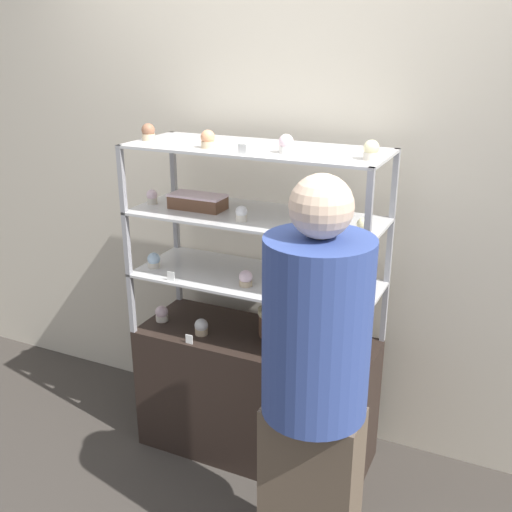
% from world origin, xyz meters
% --- Properties ---
extents(ground_plane, '(20.00, 20.00, 0.00)m').
position_xyz_m(ground_plane, '(0.00, 0.00, 0.00)').
color(ground_plane, '#38332D').
extents(back_wall, '(8.00, 0.05, 2.60)m').
position_xyz_m(back_wall, '(0.00, 0.36, 1.30)').
color(back_wall, beige).
rests_on(back_wall, ground_plane).
extents(display_base, '(1.13, 0.44, 0.64)m').
position_xyz_m(display_base, '(0.00, 0.00, 0.32)').
color(display_base, black).
rests_on(display_base, ground_plane).
extents(display_riser_lower, '(1.13, 0.44, 0.30)m').
position_xyz_m(display_riser_lower, '(0.00, 0.00, 0.92)').
color(display_riser_lower, '#99999E').
rests_on(display_riser_lower, display_base).
extents(display_riser_middle, '(1.13, 0.44, 0.30)m').
position_xyz_m(display_riser_middle, '(0.00, 0.00, 1.21)').
color(display_riser_middle, '#99999E').
rests_on(display_riser_middle, display_riser_lower).
extents(display_riser_upper, '(1.13, 0.44, 0.30)m').
position_xyz_m(display_riser_upper, '(0.00, 0.00, 1.51)').
color(display_riser_upper, '#99999E').
rests_on(display_riser_upper, display_riser_middle).
extents(layer_cake_centerpiece, '(0.20, 0.20, 0.13)m').
position_xyz_m(layer_cake_centerpiece, '(0.09, 0.06, 0.70)').
color(layer_cake_centerpiece, brown).
rests_on(layer_cake_centerpiece, display_base).
extents(sheet_cake_frosted, '(0.26, 0.12, 0.07)m').
position_xyz_m(sheet_cake_frosted, '(-0.28, -0.02, 1.27)').
color(sheet_cake_frosted, brown).
rests_on(sheet_cake_frosted, display_riser_middle).
extents(cupcake_0, '(0.06, 0.06, 0.08)m').
position_xyz_m(cupcake_0, '(-0.49, -0.05, 0.68)').
color(cupcake_0, beige).
rests_on(cupcake_0, display_base).
extents(cupcake_1, '(0.06, 0.06, 0.08)m').
position_xyz_m(cupcake_1, '(-0.24, -0.10, 0.68)').
color(cupcake_1, '#CCB28C').
rests_on(cupcake_1, display_base).
extents(cupcake_2, '(0.06, 0.06, 0.08)m').
position_xyz_m(cupcake_2, '(0.25, -0.09, 0.68)').
color(cupcake_2, white).
rests_on(cupcake_2, display_base).
extents(cupcake_3, '(0.06, 0.06, 0.08)m').
position_xyz_m(cupcake_3, '(0.51, -0.09, 0.68)').
color(cupcake_3, white).
rests_on(cupcake_3, display_base).
extents(price_tag_0, '(0.04, 0.00, 0.04)m').
position_xyz_m(price_tag_0, '(-0.25, -0.20, 0.66)').
color(price_tag_0, white).
rests_on(price_tag_0, display_base).
extents(cupcake_4, '(0.06, 0.06, 0.07)m').
position_xyz_m(cupcake_4, '(-0.49, -0.09, 0.97)').
color(cupcake_4, beige).
rests_on(cupcake_4, display_riser_lower).
extents(cupcake_5, '(0.06, 0.06, 0.07)m').
position_xyz_m(cupcake_5, '(0.00, -0.11, 0.97)').
color(cupcake_5, '#CCB28C').
rests_on(cupcake_5, display_riser_lower).
extents(cupcake_6, '(0.06, 0.06, 0.07)m').
position_xyz_m(cupcake_6, '(0.50, -0.08, 0.97)').
color(cupcake_6, beige).
rests_on(cupcake_6, display_riser_lower).
extents(price_tag_1, '(0.04, 0.00, 0.04)m').
position_xyz_m(price_tag_1, '(-0.33, -0.20, 0.96)').
color(price_tag_1, white).
rests_on(price_tag_1, display_riser_lower).
extents(cupcake_7, '(0.05, 0.05, 0.07)m').
position_xyz_m(cupcake_7, '(-0.52, -0.04, 1.27)').
color(cupcake_7, beige).
rests_on(cupcake_7, display_riser_middle).
extents(cupcake_8, '(0.05, 0.05, 0.07)m').
position_xyz_m(cupcake_8, '(-0.01, -0.12, 1.27)').
color(cupcake_8, beige).
rests_on(cupcake_8, display_riser_middle).
extents(cupcake_9, '(0.05, 0.05, 0.07)m').
position_xyz_m(cupcake_9, '(0.50, -0.08, 1.27)').
color(cupcake_9, white).
rests_on(cupcake_9, display_riser_middle).
extents(price_tag_2, '(0.04, 0.00, 0.04)m').
position_xyz_m(price_tag_2, '(0.31, -0.20, 1.26)').
color(price_tag_2, white).
rests_on(price_tag_2, display_riser_middle).
extents(cupcake_10, '(0.06, 0.06, 0.07)m').
position_xyz_m(cupcake_10, '(-0.51, -0.05, 1.57)').
color(cupcake_10, '#CCB28C').
rests_on(cupcake_10, display_riser_upper).
extents(cupcake_11, '(0.06, 0.06, 0.07)m').
position_xyz_m(cupcake_11, '(-0.17, -0.11, 1.57)').
color(cupcake_11, '#CCB28C').
rests_on(cupcake_11, display_riser_upper).
extents(cupcake_12, '(0.06, 0.06, 0.07)m').
position_xyz_m(cupcake_12, '(0.17, -0.08, 1.57)').
color(cupcake_12, white).
rests_on(cupcake_12, display_riser_upper).
extents(cupcake_13, '(0.06, 0.06, 0.07)m').
position_xyz_m(cupcake_13, '(0.51, -0.08, 1.57)').
color(cupcake_13, beige).
rests_on(cupcake_13, display_riser_upper).
extents(price_tag_3, '(0.04, 0.00, 0.04)m').
position_xyz_m(price_tag_3, '(0.03, -0.20, 1.55)').
color(price_tag_3, white).
rests_on(price_tag_3, display_riser_upper).
extents(customer_figure, '(0.37, 0.37, 1.58)m').
position_xyz_m(customer_figure, '(0.49, -0.58, 0.84)').
color(customer_figure, brown).
rests_on(customer_figure, ground_plane).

